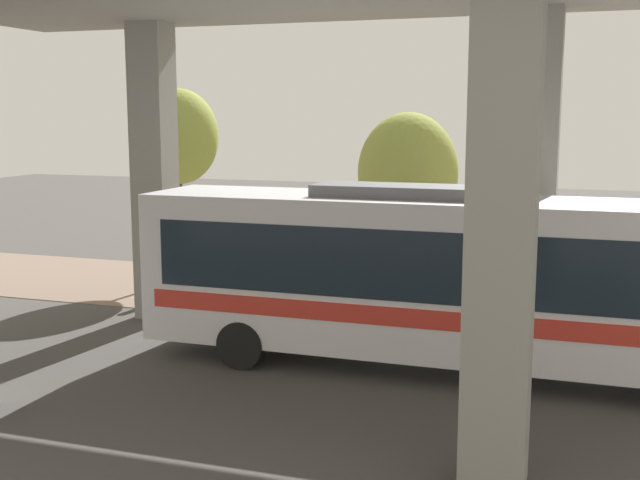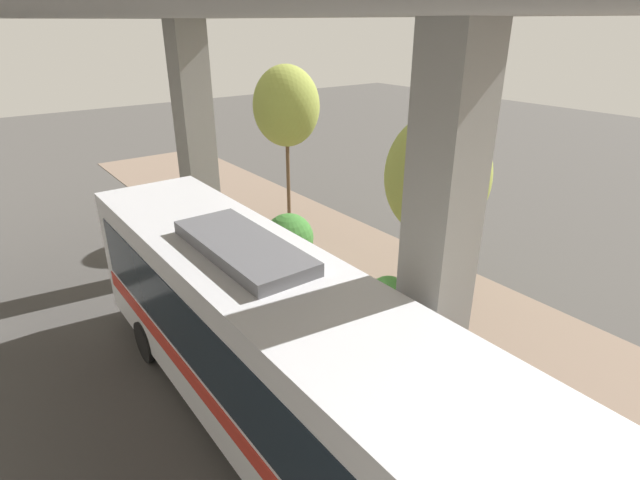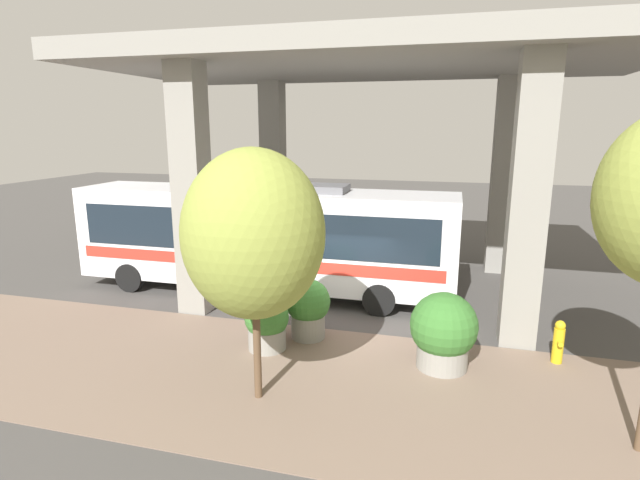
{
  "view_description": "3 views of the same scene",
  "coord_description": "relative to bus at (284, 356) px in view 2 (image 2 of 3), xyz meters",
  "views": [
    {
      "loc": [
        18.42,
        5.74,
        5.22
      ],
      "look_at": [
        -0.02,
        -0.43,
        2.14
      ],
      "focal_mm": 45.0,
      "sensor_mm": 36.0,
      "label": 1
    },
    {
      "loc": [
        6.4,
        9.35,
        7.37
      ],
      "look_at": [
        -1.17,
        -0.74,
        1.82
      ],
      "focal_mm": 28.0,
      "sensor_mm": 36.0,
      "label": 2
    },
    {
      "loc": [
        -12.8,
        -2.85,
        5.64
      ],
      "look_at": [
        1.31,
        0.94,
        2.28
      ],
      "focal_mm": 28.0,
      "sensor_mm": 36.0,
      "label": 3
    }
  ],
  "objects": [
    {
      "name": "bus",
      "position": [
        0.0,
        0.0,
        0.0
      ],
      "size": [
        2.6,
        12.88,
        3.79
      ],
      "color": "silver",
      "rests_on": "ground"
    },
    {
      "name": "planter_back",
      "position": [
        -4.14,
        -6.13,
        -1.12
      ],
      "size": [
        1.58,
        1.58,
        1.86
      ],
      "color": "gray",
      "rests_on": "ground"
    },
    {
      "name": "sidewalk_strip",
      "position": [
        -5.64,
        -3.31,
        -2.04
      ],
      "size": [
        6.0,
        40.0,
        0.02
      ],
      "color": "#7A6656",
      "rests_on": "ground"
    },
    {
      "name": "ground_plane",
      "position": [
        -2.64,
        -3.31,
        -2.05
      ],
      "size": [
        80.0,
        80.0,
        0.0
      ],
      "primitive_type": "plane",
      "color": "#474442",
      "rests_on": "ground"
    },
    {
      "name": "planter_middle",
      "position": [
        -4.26,
        -1.75,
        -1.32
      ],
      "size": [
        1.14,
        1.14,
        1.46
      ],
      "color": "gray",
      "rests_on": "ground"
    },
    {
      "name": "planter_front",
      "position": [
        -3.32,
        -2.57,
        -1.18
      ],
      "size": [
        1.2,
        1.2,
        1.65
      ],
      "color": "gray",
      "rests_on": "ground"
    },
    {
      "name": "street_tree_near",
      "position": [
        -6.44,
        -9.6,
        2.45
      ],
      "size": [
        2.45,
        2.45,
        5.98
      ],
      "color": "brown",
      "rests_on": "ground"
    },
    {
      "name": "street_tree_far",
      "position": [
        -6.52,
        -2.41,
        1.5
      ],
      "size": [
        2.84,
        2.84,
        5.26
      ],
      "color": "brown",
      "rests_on": "ground"
    },
    {
      "name": "overpass",
      "position": [
        1.36,
        -3.31,
        4.88
      ],
      "size": [
        9.4,
        17.35,
        8.03
      ],
      "color": "gray",
      "rests_on": "ground"
    },
    {
      "name": "fire_hydrant",
      "position": [
        -3.17,
        -8.82,
        -1.5
      ],
      "size": [
        0.53,
        0.25,
        1.1
      ],
      "color": "gold",
      "rests_on": "ground"
    }
  ]
}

